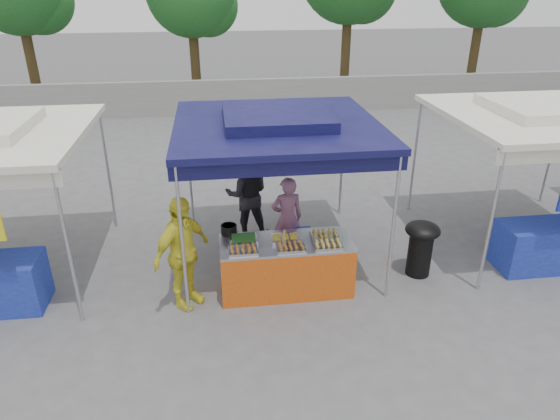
{
  "coord_description": "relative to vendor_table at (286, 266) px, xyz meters",
  "views": [
    {
      "loc": [
        -0.97,
        -6.61,
        4.49
      ],
      "look_at": [
        0.0,
        0.6,
        1.05
      ],
      "focal_mm": 32.0,
      "sensor_mm": 36.0,
      "label": 1
    }
  ],
  "objects": [
    {
      "name": "food_tray_fr",
      "position": [
        0.58,
        -0.24,
        0.46
      ],
      "size": [
        0.42,
        0.3,
        0.07
      ],
      "color": "silver",
      "rests_on": "vendor_table"
    },
    {
      "name": "crate_stacked",
      "position": [
        0.31,
        0.77,
        0.03
      ],
      "size": [
        0.49,
        0.34,
        0.29
      ],
      "primitive_type": "cube",
      "color": "#13239B",
      "rests_on": "crate_right"
    },
    {
      "name": "food_tray_bm",
      "position": [
        -0.01,
        0.06,
        0.46
      ],
      "size": [
        0.42,
        0.3,
        0.07
      ],
      "color": "silver",
      "rests_on": "vendor_table"
    },
    {
      "name": "vendor_woman",
      "position": [
        0.16,
        0.98,
        0.32
      ],
      "size": [
        0.58,
        0.41,
        1.5
      ],
      "primitive_type": "imported",
      "rotation": [
        0.0,
        0.0,
        3.25
      ],
      "color": "#835373",
      "rests_on": "ground_plane"
    },
    {
      "name": "skewer_cup",
      "position": [
        -0.05,
        -0.14,
        0.47
      ],
      "size": [
        0.07,
        0.07,
        0.09
      ],
      "primitive_type": "cylinder",
      "color": "#B4B3BB",
      "rests_on": "vendor_table"
    },
    {
      "name": "wok_burner",
      "position": [
        2.23,
        0.16,
        0.13
      ],
      "size": [
        0.56,
        0.56,
        0.94
      ],
      "rotation": [
        0.0,
        0.0,
        -0.31
      ],
      "color": "black",
      "rests_on": "ground_plane"
    },
    {
      "name": "helper_man",
      "position": [
        -0.45,
        1.87,
        0.42
      ],
      "size": [
        0.86,
        0.69,
        1.68
      ],
      "primitive_type": "imported",
      "rotation": [
        0.0,
        0.0,
        3.07
      ],
      "color": "black",
      "rests_on": "ground_plane"
    },
    {
      "name": "vendor_table",
      "position": [
        0.0,
        0.0,
        0.0
      ],
      "size": [
        2.0,
        0.8,
        0.85
      ],
      "color": "#B94810",
      "rests_on": "ground_plane"
    },
    {
      "name": "main_canopy",
      "position": [
        0.0,
        1.07,
        1.94
      ],
      "size": [
        3.2,
        3.2,
        2.57
      ],
      "color": "#B4B3BB",
      "rests_on": "ground_plane"
    },
    {
      "name": "food_tray_fm",
      "position": [
        0.03,
        -0.24,
        0.46
      ],
      "size": [
        0.42,
        0.3,
        0.07
      ],
      "color": "silver",
      "rests_on": "vendor_table"
    },
    {
      "name": "cooking_pot",
      "position": [
        -0.84,
        0.38,
        0.5
      ],
      "size": [
        0.25,
        0.25,
        0.14
      ],
      "primitive_type": "cylinder",
      "color": "black",
      "rests_on": "vendor_table"
    },
    {
      "name": "customer_person",
      "position": [
        -1.54,
        -0.18,
        0.45
      ],
      "size": [
        1.02,
        1.03,
        1.75
      ],
      "primitive_type": "imported",
      "rotation": [
        0.0,
        0.0,
        0.81
      ],
      "color": "yellow",
      "rests_on": "ground_plane"
    },
    {
      "name": "crate_left",
      "position": [
        -0.34,
        0.54,
        -0.27
      ],
      "size": [
        0.52,
        0.37,
        0.31
      ],
      "primitive_type": "cube",
      "color": "#13239B",
      "rests_on": "ground_plane"
    },
    {
      "name": "neighbor_stall_right",
      "position": [
        4.5,
        0.67,
        1.18
      ],
      "size": [
        3.2,
        3.2,
        2.57
      ],
      "color": "#B4B3BB",
      "rests_on": "ground_plane"
    },
    {
      "name": "food_tray_br",
      "position": [
        0.61,
        0.07,
        0.46
      ],
      "size": [
        0.42,
        0.3,
        0.07
      ],
      "color": "silver",
      "rests_on": "vendor_table"
    },
    {
      "name": "ground_plane",
      "position": [
        0.0,
        0.1,
        -0.43
      ],
      "size": [
        80.0,
        80.0,
        0.0
      ],
      "primitive_type": "plane",
      "color": "#565658"
    },
    {
      "name": "back_wall",
      "position": [
        0.0,
        11.1,
        0.17
      ],
      "size": [
        40.0,
        0.25,
        1.2
      ],
      "primitive_type": "cube",
      "color": "gray",
      "rests_on": "ground_plane"
    },
    {
      "name": "crate_right",
      "position": [
        0.31,
        0.77,
        -0.27
      ],
      "size": [
        0.51,
        0.36,
        0.31
      ],
      "primitive_type": "cube",
      "color": "#13239B",
      "rests_on": "ground_plane"
    },
    {
      "name": "food_tray_fl",
      "position": [
        -0.66,
        -0.23,
        0.46
      ],
      "size": [
        0.42,
        0.3,
        0.07
      ],
      "color": "silver",
      "rests_on": "vendor_table"
    },
    {
      "name": "food_tray_bl",
      "position": [
        -0.63,
        0.11,
        0.46
      ],
      "size": [
        0.42,
        0.3,
        0.07
      ],
      "color": "silver",
      "rests_on": "vendor_table"
    }
  ]
}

